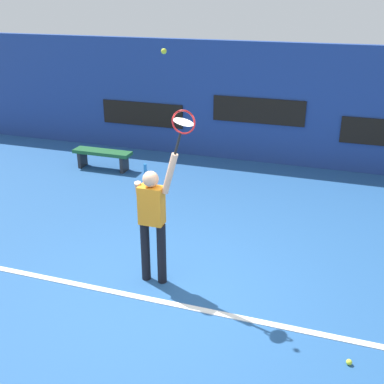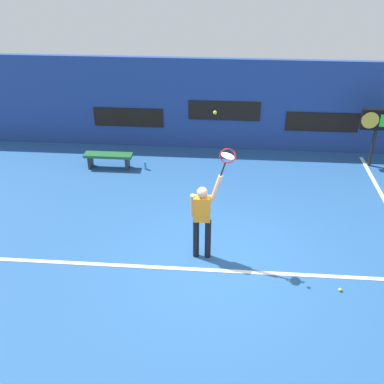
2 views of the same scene
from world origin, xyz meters
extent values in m
plane|color=#23518C|center=(0.00, 0.00, 0.00)|extent=(18.00, 18.00, 0.00)
cube|color=navy|center=(0.00, 5.93, 1.42)|extent=(18.00, 0.20, 2.83)
cube|color=black|center=(0.00, 5.81, 1.27)|extent=(2.20, 0.03, 0.60)
cube|color=black|center=(-3.00, 5.81, 0.96)|extent=(2.20, 0.03, 0.60)
cube|color=black|center=(3.00, 5.81, 0.99)|extent=(2.20, 0.03, 0.60)
cube|color=white|center=(0.00, -0.30, 0.01)|extent=(10.00, 0.10, 0.01)
cylinder|color=black|center=(-0.45, 0.17, 0.46)|extent=(0.13, 0.13, 0.92)
cylinder|color=black|center=(-0.20, 0.17, 0.46)|extent=(0.13, 0.13, 0.92)
cube|color=orange|center=(-0.33, 0.17, 1.20)|extent=(0.34, 0.20, 0.55)
sphere|color=#D8A884|center=(-0.33, 0.17, 1.58)|extent=(0.22, 0.22, 0.22)
cylinder|color=#D8A884|center=(-0.05, 0.17, 1.69)|extent=(0.24, 0.09, 0.58)
cylinder|color=#D8A884|center=(-0.53, 0.25, 1.22)|extent=(0.09, 0.23, 0.58)
cylinder|color=black|center=(0.07, 0.17, 2.11)|extent=(0.11, 0.03, 0.30)
torus|color=red|center=(0.15, 0.17, 2.40)|extent=(0.39, 0.02, 0.39)
cylinder|color=silver|center=(0.15, 0.17, 2.40)|extent=(0.26, 0.27, 0.07)
sphere|color=#CCE033|center=(-0.12, 0.23, 3.23)|extent=(0.07, 0.07, 0.07)
cylinder|color=black|center=(4.36, 4.96, 0.57)|extent=(0.10, 0.10, 1.15)
cube|color=black|center=(4.36, 4.96, 1.45)|extent=(0.95, 0.18, 0.60)
cylinder|color=gold|center=(4.12, 4.86, 1.45)|extent=(0.48, 0.02, 0.48)
cube|color=#1E592D|center=(-3.30, 4.17, 0.41)|extent=(1.40, 0.36, 0.08)
cube|color=#262628|center=(-3.85, 4.17, 0.18)|extent=(0.08, 0.32, 0.37)
cube|color=#262628|center=(-2.75, 4.17, 0.18)|extent=(0.08, 0.32, 0.37)
cylinder|color=#338CD8|center=(-2.23, 4.17, 0.12)|extent=(0.07, 0.07, 0.24)
sphere|color=#CCE033|center=(2.43, -0.72, 0.03)|extent=(0.07, 0.07, 0.07)
camera|label=1|loc=(2.13, -5.35, 3.92)|focal=45.33mm
camera|label=2|loc=(0.12, -7.80, 6.14)|focal=43.36mm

